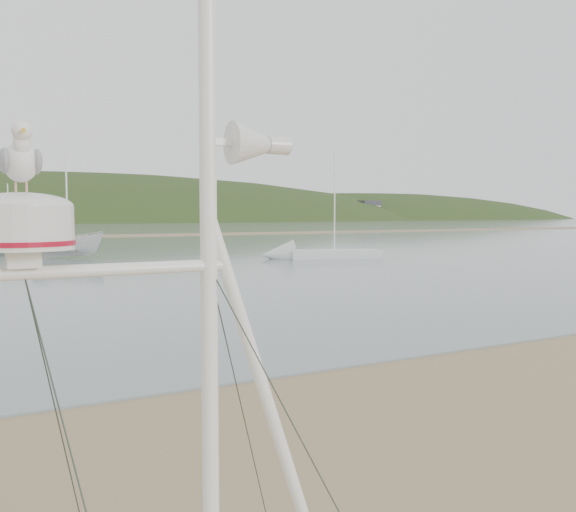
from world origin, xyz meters
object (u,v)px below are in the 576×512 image
boat_white (67,223)px  sailboat_dark_mid (18,246)px  sailboat_white_near (303,254)px  mast_rig (204,457)px

boat_white → sailboat_dark_mid: sailboat_dark_mid is taller
boat_white → sailboat_white_near: size_ratio=0.56×
boat_white → sailboat_white_near: (12.48, -6.94, -1.88)m
mast_rig → sailboat_dark_mid: 47.70m
sailboat_white_near → sailboat_dark_mid: bearing=126.7°
mast_rig → sailboat_dark_mid: bearing=86.7°
sailboat_white_near → sailboat_dark_mid: size_ratio=1.42×
boat_white → sailboat_dark_mid: size_ratio=0.80×
boat_white → sailboat_white_near: bearing=-99.0°
mast_rig → sailboat_dark_mid: size_ratio=0.97×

